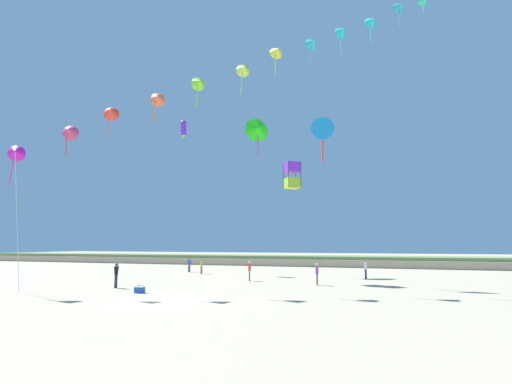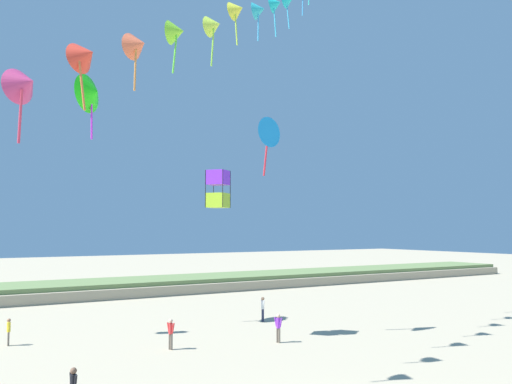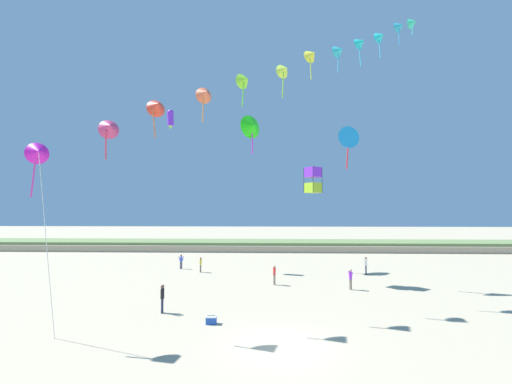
{
  "view_description": "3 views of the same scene",
  "coord_description": "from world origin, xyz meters",
  "px_view_note": "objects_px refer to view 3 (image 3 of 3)",
  "views": [
    {
      "loc": [
        11.86,
        -18.9,
        3.07
      ],
      "look_at": [
        1.2,
        11.04,
        7.23
      ],
      "focal_mm": 28.0,
      "sensor_mm": 36.0,
      "label": 1
    },
    {
      "loc": [
        -11.64,
        -14.97,
        6.54
      ],
      "look_at": [
        2.85,
        8.93,
        8.47
      ],
      "focal_mm": 38.0,
      "sensor_mm": 36.0,
      "label": 2
    },
    {
      "loc": [
        -0.53,
        -16.23,
        6.25
      ],
      "look_at": [
        -1.62,
        11.98,
        7.81
      ],
      "focal_mm": 24.0,
      "sensor_mm": 36.0,
      "label": 3
    }
  ],
  "objects_px": {
    "person_far_left": "(366,264)",
    "large_kite_outer_drift": "(170,118)",
    "person_near_left": "(162,297)",
    "large_kite_low_lead": "(252,126)",
    "beach_cooler": "(211,320)",
    "large_kite_high_solo": "(347,138)",
    "person_mid_center": "(274,273)",
    "person_far_right": "(201,264)",
    "person_near_right": "(181,261)",
    "person_far_center": "(350,278)",
    "large_kite_mid_trail": "(313,180)"
  },
  "relations": [
    {
      "from": "person_far_right",
      "to": "large_kite_low_lead",
      "type": "height_order",
      "value": "large_kite_low_lead"
    },
    {
      "from": "person_far_left",
      "to": "person_far_right",
      "type": "bearing_deg",
      "value": 177.91
    },
    {
      "from": "person_mid_center",
      "to": "large_kite_mid_trail",
      "type": "distance_m",
      "value": 8.83
    },
    {
      "from": "person_far_center",
      "to": "beach_cooler",
      "type": "bearing_deg",
      "value": -138.48
    },
    {
      "from": "person_far_center",
      "to": "large_kite_mid_trail",
      "type": "distance_m",
      "value": 8.86
    },
    {
      "from": "person_far_right",
      "to": "person_mid_center",
      "type": "bearing_deg",
      "value": -37.32
    },
    {
      "from": "person_far_center",
      "to": "large_kite_outer_drift",
      "type": "distance_m",
      "value": 25.58
    },
    {
      "from": "beach_cooler",
      "to": "large_kite_mid_trail",
      "type": "bearing_deg",
      "value": 57.8
    },
    {
      "from": "large_kite_low_lead",
      "to": "beach_cooler",
      "type": "height_order",
      "value": "large_kite_low_lead"
    },
    {
      "from": "large_kite_outer_drift",
      "to": "beach_cooler",
      "type": "xyz_separation_m",
      "value": [
        7.9,
        -18.49,
        -16.46
      ]
    },
    {
      "from": "person_far_center",
      "to": "large_kite_high_solo",
      "type": "height_order",
      "value": "large_kite_high_solo"
    },
    {
      "from": "beach_cooler",
      "to": "large_kite_outer_drift",
      "type": "bearing_deg",
      "value": 113.14
    },
    {
      "from": "person_near_left",
      "to": "large_kite_outer_drift",
      "type": "xyz_separation_m",
      "value": [
        -4.55,
        16.6,
        15.68
      ]
    },
    {
      "from": "person_near_left",
      "to": "large_kite_outer_drift",
      "type": "bearing_deg",
      "value": 105.33
    },
    {
      "from": "person_near_right",
      "to": "person_far_center",
      "type": "bearing_deg",
      "value": -29.86
    },
    {
      "from": "person_mid_center",
      "to": "beach_cooler",
      "type": "distance_m",
      "value": 10.76
    },
    {
      "from": "person_far_right",
      "to": "beach_cooler",
      "type": "bearing_deg",
      "value": -76.5
    },
    {
      "from": "large_kite_high_solo",
      "to": "person_mid_center",
      "type": "bearing_deg",
      "value": -177.07
    },
    {
      "from": "large_kite_mid_trail",
      "to": "large_kite_high_solo",
      "type": "distance_m",
      "value": 4.66
    },
    {
      "from": "person_near_left",
      "to": "large_kite_low_lead",
      "type": "relative_size",
      "value": 0.37
    },
    {
      "from": "person_near_right",
      "to": "beach_cooler",
      "type": "bearing_deg",
      "value": -70.44
    },
    {
      "from": "large_kite_low_lead",
      "to": "large_kite_mid_trail",
      "type": "xyz_separation_m",
      "value": [
        5.78,
        -7.5,
        -6.83
      ]
    },
    {
      "from": "large_kite_high_solo",
      "to": "beach_cooler",
      "type": "xyz_separation_m",
      "value": [
        -10.0,
        -10.42,
        -12.33
      ]
    },
    {
      "from": "person_far_left",
      "to": "person_near_left",
      "type": "bearing_deg",
      "value": -140.45
    },
    {
      "from": "large_kite_outer_drift",
      "to": "person_near_left",
      "type": "bearing_deg",
      "value": -74.67
    },
    {
      "from": "person_mid_center",
      "to": "large_kite_high_solo",
      "type": "xyz_separation_m",
      "value": [
        6.35,
        0.32,
        11.58
      ]
    },
    {
      "from": "person_mid_center",
      "to": "person_far_left",
      "type": "xyz_separation_m",
      "value": [
        9.08,
        5.06,
        0.04
      ]
    },
    {
      "from": "large_kite_low_lead",
      "to": "large_kite_high_solo",
      "type": "relative_size",
      "value": 1.25
    },
    {
      "from": "person_far_left",
      "to": "large_kite_low_lead",
      "type": "distance_m",
      "value": 19.04
    },
    {
      "from": "person_near_right",
      "to": "person_far_left",
      "type": "distance_m",
      "value": 19.19
    },
    {
      "from": "large_kite_mid_trail",
      "to": "beach_cooler",
      "type": "relative_size",
      "value": 3.94
    },
    {
      "from": "person_mid_center",
      "to": "large_kite_mid_trail",
      "type": "bearing_deg",
      "value": 19.29
    },
    {
      "from": "person_far_right",
      "to": "person_far_center",
      "type": "xyz_separation_m",
      "value": [
        13.45,
        -7.2,
        0.07
      ]
    },
    {
      "from": "person_mid_center",
      "to": "person_far_right",
      "type": "distance_m",
      "value": 9.35
    },
    {
      "from": "person_near_right",
      "to": "beach_cooler",
      "type": "height_order",
      "value": "person_near_right"
    },
    {
      "from": "person_near_left",
      "to": "person_far_right",
      "type": "relative_size",
      "value": 1.13
    },
    {
      "from": "person_far_left",
      "to": "large_kite_outer_drift",
      "type": "distance_m",
      "value": 26.13
    },
    {
      "from": "person_near_left",
      "to": "large_kite_low_lead",
      "type": "xyz_separation_m",
      "value": [
        4.7,
        16.93,
        14.82
      ]
    },
    {
      "from": "large_kite_low_lead",
      "to": "person_far_left",
      "type": "bearing_deg",
      "value": -17.79
    },
    {
      "from": "person_near_left",
      "to": "person_far_left",
      "type": "distance_m",
      "value": 20.85
    },
    {
      "from": "person_far_center",
      "to": "large_kite_high_solo",
      "type": "bearing_deg",
      "value": 79.89
    },
    {
      "from": "person_far_right",
      "to": "large_kite_high_solo",
      "type": "xyz_separation_m",
      "value": [
        13.78,
        -5.34,
        11.66
      ]
    },
    {
      "from": "person_near_right",
      "to": "large_kite_mid_trail",
      "type": "xyz_separation_m",
      "value": [
        13.42,
        -6.41,
        8.09
      ]
    },
    {
      "from": "person_near_left",
      "to": "person_near_right",
      "type": "relative_size",
      "value": 1.12
    },
    {
      "from": "person_far_left",
      "to": "large_kite_low_lead",
      "type": "relative_size",
      "value": 0.37
    },
    {
      "from": "person_mid_center",
      "to": "large_kite_mid_trail",
      "type": "relative_size",
      "value": 0.73
    },
    {
      "from": "person_far_center",
      "to": "beach_cooler",
      "type": "xyz_separation_m",
      "value": [
        -9.67,
        -8.56,
        -0.74
      ]
    },
    {
      "from": "person_far_left",
      "to": "large_kite_low_lead",
      "type": "xyz_separation_m",
      "value": [
        -11.38,
        3.65,
        14.82
      ]
    },
    {
      "from": "person_far_center",
      "to": "person_far_left",
      "type": "bearing_deg",
      "value": 65.14
    },
    {
      "from": "person_far_center",
      "to": "person_far_right",
      "type": "bearing_deg",
      "value": 151.84
    }
  ]
}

